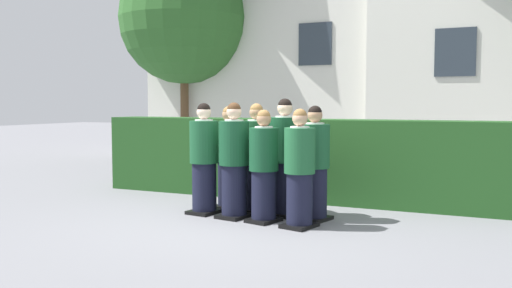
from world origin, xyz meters
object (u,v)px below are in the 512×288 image
object	(u,v)px
student_rear_row_1	(256,160)
student_front_row_2	(264,169)
student_front_row_3	(300,171)
student_rear_row_2	(285,160)
student_front_row_1	(234,163)
student_front_row_0	(204,161)
student_rear_row_0	(229,160)
student_rear_row_3	(315,166)

from	to	relation	value
student_rear_row_1	student_front_row_2	bearing A→B (deg)	-57.37
student_front_row_3	student_rear_row_2	bearing A→B (deg)	126.02
student_front_row_1	student_rear_row_2	world-z (taller)	student_rear_row_2
student_front_row_0	student_front_row_2	size ratio (longest dim) A/B	1.06
student_rear_row_2	student_rear_row_0	bearing A→B (deg)	169.63
student_front_row_1	student_rear_row_2	distance (m)	0.74
student_front_row_3	student_rear_row_2	size ratio (longest dim) A/B	0.92
student_rear_row_0	student_rear_row_1	distance (m)	0.53
student_front_row_2	student_rear_row_0	distance (m)	1.14
student_front_row_0	student_rear_row_1	bearing A→B (deg)	33.22
student_rear_row_0	student_rear_row_1	size ratio (longest dim) A/B	0.97
student_rear_row_2	student_front_row_0	bearing A→B (deg)	-163.13
student_rear_row_0	student_front_row_3	bearing A→B (deg)	-29.15
student_rear_row_3	student_rear_row_2	bearing A→B (deg)	165.64
student_rear_row_1	student_rear_row_3	distance (m)	1.01
student_front_row_0	student_rear_row_0	world-z (taller)	student_front_row_0
student_front_row_3	student_rear_row_1	xyz separation A→B (m)	(-0.95, 0.71, 0.03)
student_front_row_1	student_rear_row_1	distance (m)	0.53
student_front_row_3	student_rear_row_0	size ratio (longest dim) A/B	0.98
student_front_row_1	student_rear_row_0	size ratio (longest dim) A/B	1.04
student_front_row_1	student_front_row_2	world-z (taller)	student_front_row_1
student_front_row_1	student_front_row_0	bearing A→B (deg)	170.71
student_rear_row_3	student_rear_row_0	bearing A→B (deg)	168.30
student_front_row_2	student_rear_row_2	bearing A→B (deg)	78.62
student_front_row_2	student_rear_row_2	xyz separation A→B (m)	(0.10, 0.52, 0.08)
student_rear_row_0	student_rear_row_2	world-z (taller)	student_rear_row_2
student_front_row_3	student_rear_row_1	world-z (taller)	student_rear_row_1
student_front_row_1	student_front_row_3	xyz separation A→B (m)	(1.06, -0.20, -0.04)
student_front_row_0	student_front_row_2	xyz separation A→B (m)	(1.04, -0.17, -0.04)
student_rear_row_3	student_front_row_1	bearing A→B (deg)	-164.34
student_rear_row_1	student_rear_row_2	size ratio (longest dim) A/B	0.96
student_rear_row_0	student_rear_row_3	distance (m)	1.53
student_front_row_2	student_front_row_0	bearing A→B (deg)	170.62
student_front_row_1	student_rear_row_0	bearing A→B (deg)	123.13
student_front_row_0	student_rear_row_2	size ratio (longest dim) A/B	0.96
student_rear_row_1	student_rear_row_0	bearing A→B (deg)	168.82
student_front_row_3	student_rear_row_3	distance (m)	0.51
student_rear_row_2	student_front_row_1	bearing A→B (deg)	-144.11
student_front_row_2	student_rear_row_2	world-z (taller)	student_rear_row_2
student_front_row_3	student_front_row_1	bearing A→B (deg)	169.41
student_front_row_0	student_rear_row_2	world-z (taller)	student_rear_row_2
student_rear_row_0	student_rear_row_2	size ratio (longest dim) A/B	0.93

